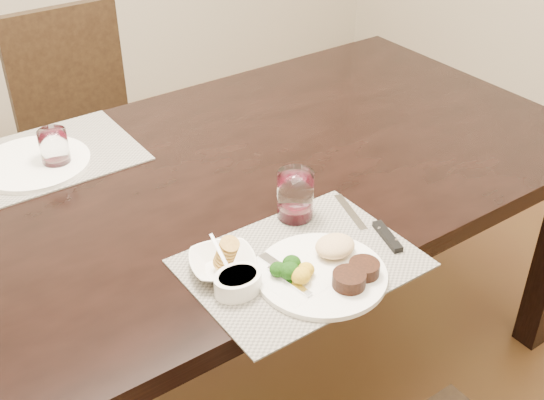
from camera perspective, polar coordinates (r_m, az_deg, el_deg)
ground_plane at (r=2.18m, az=-3.81°, el=-14.95°), size 4.50×4.50×0.00m
dining_table at (r=1.74m, az=-4.61°, el=-0.21°), size 2.00×1.00×0.75m
chair_far at (r=2.57m, az=-15.39°, el=6.22°), size 0.42×0.42×0.90m
placemat_near at (r=1.40m, az=2.43°, el=-5.28°), size 0.46×0.34×0.00m
placemat_far at (r=1.86m, az=-18.45°, el=3.39°), size 0.46×0.34×0.00m
dinner_plate at (r=1.37m, az=4.64°, el=-5.80°), size 0.26×0.26×0.05m
napkin_fork at (r=1.35m, az=0.96°, el=-6.58°), size 0.11×0.17×0.02m
steak_knife at (r=1.50m, az=8.87°, el=-2.51°), size 0.06×0.25×0.01m
cracker_bowl at (r=1.37m, az=-4.14°, el=-5.31°), size 0.17×0.17×0.06m
sauce_ramekin at (r=1.32m, az=-2.88°, el=-6.84°), size 0.10×0.15×0.08m
wine_glass_near at (r=1.51m, az=1.96°, el=0.22°), size 0.08×0.08×0.11m
far_plate at (r=1.82m, az=-19.31°, el=2.93°), size 0.28×0.28×0.01m
wine_glass_far at (r=1.79m, az=-17.71°, el=3.99°), size 0.07×0.07×0.10m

